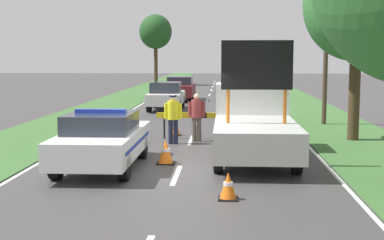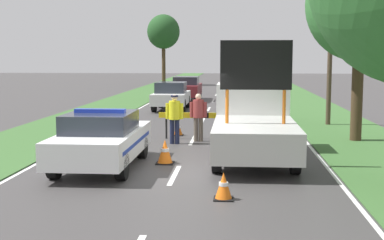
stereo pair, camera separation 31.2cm
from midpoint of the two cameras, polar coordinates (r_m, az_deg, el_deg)
ground_plane at (r=13.58m, az=-2.25°, el=-5.71°), size 160.00×160.00×0.00m
lane_markings at (r=31.02m, az=1.03°, el=1.37°), size 7.99×72.19×0.01m
grass_verge_left at (r=34.08m, az=-8.62°, el=1.80°), size 3.54×120.00×0.03m
grass_verge_right at (r=33.61m, az=11.17°, el=1.68°), size 3.54×120.00×0.03m
police_car at (r=14.32m, az=-10.13°, el=-2.05°), size 1.90×4.59×1.58m
work_truck at (r=15.65m, az=5.99°, el=-0.27°), size 2.21×5.65×3.36m
road_barrier at (r=19.06m, az=-0.23°, el=0.29°), size 2.69×0.08×0.95m
police_officer at (r=17.97m, az=-2.53°, el=0.57°), size 0.60×0.38×1.67m
pedestrian_civilian at (r=18.50m, az=0.02°, el=0.71°), size 0.60×0.38×1.66m
traffic_cone_near_police at (r=11.13m, az=3.07°, el=-7.04°), size 0.41×0.41×0.57m
traffic_cone_centre_front at (r=19.96m, az=-2.20°, el=-0.90°), size 0.39×0.39×0.54m
traffic_cone_near_truck at (r=19.58m, az=-6.60°, el=-0.88°), size 0.50×0.50×0.68m
traffic_cone_behind_barrier at (r=14.74m, az=-3.44°, el=-3.41°), size 0.49×0.49×0.67m
queued_car_hatch_blue at (r=24.13m, az=5.66°, el=1.62°), size 1.82×4.17×1.46m
queued_car_van_white at (r=29.53m, az=-3.08°, el=2.61°), size 1.80×4.12×1.54m
queued_car_wagon_maroon at (r=35.79m, az=-1.50°, el=3.41°), size 1.80×4.54×1.60m
queued_car_sedan_black at (r=42.59m, az=4.16°, el=3.96°), size 1.87×4.20×1.64m
roadside_tree_near_right at (r=19.44m, az=16.79°, el=11.64°), size 3.69×3.69×6.64m
roadside_tree_mid_left at (r=55.24m, az=-4.07°, el=9.34°), size 3.32×3.32×7.19m
utility_pole at (r=23.62m, az=13.79°, el=9.52°), size 1.20×0.20×8.05m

